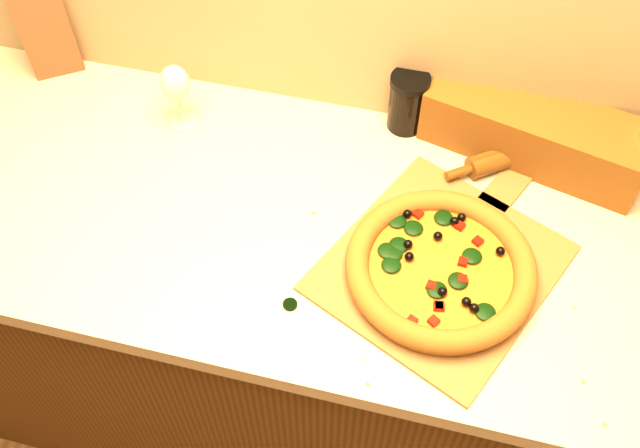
{
  "coord_description": "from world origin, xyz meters",
  "views": [
    {
      "loc": [
        0.21,
        0.61,
        2.01
      ],
      "look_at": [
        0.02,
        1.38,
        0.96
      ],
      "focal_mm": 40.0,
      "sensor_mm": 36.0,
      "label": 1
    }
  ],
  "objects_px": {
    "pizza": "(440,268)",
    "wine_glass": "(175,85)",
    "pizza_peel": "(445,261)",
    "rolling_pin": "(520,152)",
    "dark_jar": "(408,102)"
  },
  "relations": [
    {
      "from": "pizza_peel",
      "to": "rolling_pin",
      "type": "distance_m",
      "value": 0.31
    },
    {
      "from": "dark_jar",
      "to": "pizza",
      "type": "bearing_deg",
      "value": -71.03
    },
    {
      "from": "pizza",
      "to": "wine_glass",
      "type": "bearing_deg",
      "value": 156.36
    },
    {
      "from": "pizza_peel",
      "to": "rolling_pin",
      "type": "relative_size",
      "value": 2.06
    },
    {
      "from": "rolling_pin",
      "to": "wine_glass",
      "type": "relative_size",
      "value": 1.85
    },
    {
      "from": "rolling_pin",
      "to": "dark_jar",
      "type": "distance_m",
      "value": 0.25
    },
    {
      "from": "pizza",
      "to": "dark_jar",
      "type": "distance_m",
      "value": 0.4
    },
    {
      "from": "wine_glass",
      "to": "dark_jar",
      "type": "bearing_deg",
      "value": 13.38
    },
    {
      "from": "pizza",
      "to": "rolling_pin",
      "type": "bearing_deg",
      "value": 70.16
    },
    {
      "from": "dark_jar",
      "to": "rolling_pin",
      "type": "bearing_deg",
      "value": -10.25
    },
    {
      "from": "pizza",
      "to": "wine_glass",
      "type": "distance_m",
      "value": 0.66
    },
    {
      "from": "pizza_peel",
      "to": "wine_glass",
      "type": "bearing_deg",
      "value": -176.02
    },
    {
      "from": "pizza_peel",
      "to": "wine_glass",
      "type": "height_order",
      "value": "wine_glass"
    },
    {
      "from": "pizza_peel",
      "to": "wine_glass",
      "type": "xyz_separation_m",
      "value": [
        -0.6,
        0.23,
        0.11
      ]
    },
    {
      "from": "pizza",
      "to": "rolling_pin",
      "type": "distance_m",
      "value": 0.35
    }
  ]
}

